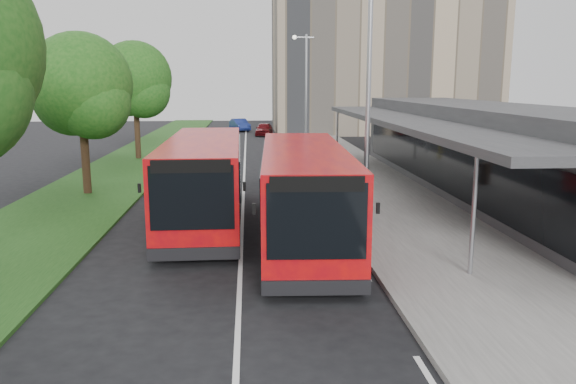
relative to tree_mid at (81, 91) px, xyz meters
name	(u,v)px	position (x,y,z in m)	size (l,w,h in m)	color
ground	(241,250)	(7.01, -9.05, -4.62)	(120.00, 120.00, 0.00)	black
pavement	(336,159)	(13.01, 10.95, -4.55)	(5.00, 80.00, 0.15)	slate
grass_verge	(136,161)	(0.01, 10.95, -4.57)	(5.00, 80.00, 0.10)	#184215
lane_centre_line	(244,172)	(7.01, 5.95, -4.62)	(0.12, 70.00, 0.01)	silver
kerb_dashes	(296,162)	(10.31, 9.95, -4.62)	(0.12, 56.00, 0.01)	silver
office_block	(382,43)	(21.01, 32.95, 4.38)	(22.00, 12.00, 18.00)	tan
station_building	(485,149)	(17.87, -1.05, -2.58)	(7.70, 26.00, 4.00)	#2F2F32
tree_mid	(81,91)	(0.00, 0.00, 0.00)	(4.48, 4.48, 7.16)	#362215
tree_far	(135,83)	(0.00, 12.00, 0.32)	(4.76, 4.76, 7.65)	#362215
lamp_post_near	(366,91)	(11.13, -7.05, 0.09)	(1.44, 0.28, 8.00)	#989AA0
lamp_post_far	(305,87)	(11.13, 12.95, 0.09)	(1.44, 0.28, 8.00)	#989AA0
bus_main	(304,194)	(8.99, -8.20, -3.09)	(3.14, 10.66, 2.99)	red
bus_second	(204,180)	(5.68, -5.39, -3.08)	(2.88, 10.66, 3.00)	red
litter_bin	(353,175)	(12.22, 0.74, -3.97)	(0.56, 0.56, 1.00)	#382217
bollard	(315,154)	(11.46, 9.47, -4.04)	(0.14, 0.14, 0.87)	#D8BC0B
car_near	(264,129)	(8.78, 28.75, -4.01)	(1.45, 3.61, 1.23)	#590C11
car_far	(240,125)	(6.36, 34.22, -3.98)	(1.35, 3.88, 1.28)	navy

